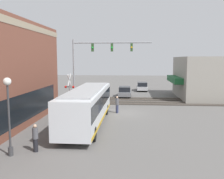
% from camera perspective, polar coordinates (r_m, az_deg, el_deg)
% --- Properties ---
extents(ground_plane, '(120.00, 120.00, 0.00)m').
position_cam_1_polar(ground_plane, '(25.45, 2.58, -5.46)').
color(ground_plane, '#605E5B').
extents(shop_building, '(10.50, 10.67, 5.80)m').
position_cam_1_polar(shop_building, '(38.03, 21.99, 2.56)').
color(shop_building, gray).
rests_on(shop_building, ground).
extents(city_bus, '(12.21, 2.59, 3.06)m').
position_cam_1_polar(city_bus, '(20.94, -5.55, -3.45)').
color(city_bus, silver).
rests_on(city_bus, ground).
extents(traffic_signal_gantry, '(0.42, 9.08, 7.74)m').
position_cam_1_polar(traffic_signal_gantry, '(29.10, -3.53, 7.59)').
color(traffic_signal_gantry, gray).
rests_on(traffic_signal_gantry, ground).
extents(crossing_signal, '(1.41, 1.18, 3.81)m').
position_cam_1_polar(crossing_signal, '(28.99, -9.68, 0.57)').
color(crossing_signal, gray).
rests_on(crossing_signal, ground).
extents(streetlamp, '(0.44, 0.44, 4.46)m').
position_cam_1_polar(streetlamp, '(15.07, -22.56, -4.24)').
color(streetlamp, '#38383A').
rests_on(streetlamp, ground).
extents(rail_track_near, '(2.60, 60.00, 0.15)m').
position_cam_1_polar(rail_track_near, '(31.33, 2.99, -3.06)').
color(rail_track_near, '#332D28').
rests_on(rail_track_near, ground).
extents(rail_track_far, '(2.60, 60.00, 0.15)m').
position_cam_1_polar(rail_track_far, '(34.48, 3.15, -2.14)').
color(rail_track_far, '#332D28').
rests_on(rail_track_far, ground).
extents(parked_car_grey, '(4.29, 1.82, 1.51)m').
position_cam_1_polar(parked_car_grey, '(36.54, 2.94, -0.57)').
color(parked_car_grey, slate).
rests_on(parked_car_grey, ground).
extents(parked_car_silver, '(4.54, 1.82, 1.50)m').
position_cam_1_polar(parked_car_silver, '(43.78, 6.90, 0.63)').
color(parked_car_silver, '#B7B7BC').
rests_on(parked_car_silver, ground).
extents(pedestrian_near_bus, '(0.34, 0.34, 1.73)m').
position_cam_1_polar(pedestrian_near_bus, '(25.43, 1.17, -3.44)').
color(pedestrian_near_bus, '#2D3351').
rests_on(pedestrian_near_bus, ground).
extents(pedestrian_by_lamp, '(0.34, 0.34, 1.67)m').
position_cam_1_polar(pedestrian_by_lamp, '(15.65, -17.12, -10.51)').
color(pedestrian_by_lamp, black).
rests_on(pedestrian_by_lamp, ground).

